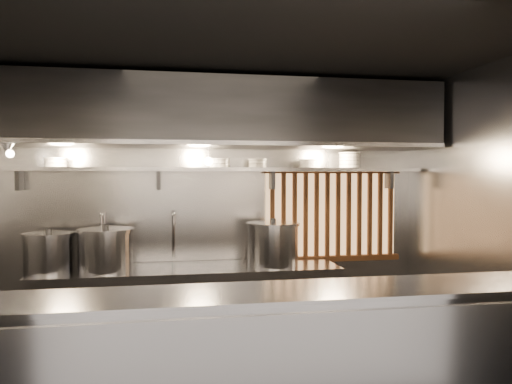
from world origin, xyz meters
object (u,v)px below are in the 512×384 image
object	(u,v)px
pendant_bulb	(209,161)
stock_pot_mid	(106,250)
heat_lamp	(7,147)
stock_pot_right	(273,244)
stock_pot_left	(49,252)

from	to	relation	value
pendant_bulb	stock_pot_mid	bearing A→B (deg)	-173.82
heat_lamp	stock_pot_mid	xyz separation A→B (m)	(0.80, 0.24, -0.96)
pendant_bulb	stock_pot_right	xyz separation A→B (m)	(0.64, -0.12, -0.84)
heat_lamp	stock_pot_right	distance (m)	2.63
stock_pot_right	stock_pot_left	bearing A→B (deg)	178.86
pendant_bulb	stock_pot_mid	distance (m)	1.32
pendant_bulb	stock_pot_right	bearing A→B (deg)	-10.32
heat_lamp	stock_pot_mid	world-z (taller)	heat_lamp
heat_lamp	pendant_bulb	bearing A→B (deg)	11.00
stock_pot_left	pendant_bulb	bearing A→B (deg)	2.79
pendant_bulb	stock_pot_left	size ratio (longest dim) A/B	0.31
heat_lamp	stock_pot_right	bearing A→B (deg)	5.43
stock_pot_left	stock_pot_mid	world-z (taller)	stock_pot_mid
heat_lamp	stock_pot_left	size ratio (longest dim) A/B	0.58
pendant_bulb	stock_pot_left	bearing A→B (deg)	-177.21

